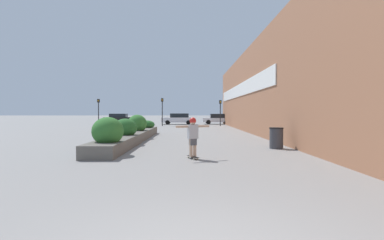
# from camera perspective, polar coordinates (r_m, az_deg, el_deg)

# --- Properties ---
(building_wall_right) EXTENTS (0.67, 44.19, 7.17)m
(building_wall_right) POSITION_cam_1_polar(r_m,az_deg,el_deg) (23.24, 12.57, 6.06)
(building_wall_right) COLOR #9E6647
(building_wall_right) RESTS_ON ground_plane
(planter_box) EXTENTS (1.40, 14.19, 1.56)m
(planter_box) POSITION_cam_1_polar(r_m,az_deg,el_deg) (17.78, -11.40, -2.43)
(planter_box) COLOR #605B54
(planter_box) RESTS_ON ground_plane
(skateboard) EXTENTS (0.46, 0.71, 0.09)m
(skateboard) POSITION_cam_1_polar(r_m,az_deg,el_deg) (11.15, 0.16, -7.06)
(skateboard) COLOR black
(skateboard) RESTS_ON ground_plane
(skateboarder) EXTENTS (1.26, 0.65, 1.45)m
(skateboarder) POSITION_cam_1_polar(r_m,az_deg,el_deg) (11.06, 0.16, -2.46)
(skateboarder) COLOR tan
(skateboarder) RESTS_ON skateboard
(trash_bin) EXTENTS (0.66, 0.66, 1.00)m
(trash_bin) POSITION_cam_1_polar(r_m,az_deg,el_deg) (14.76, 15.76, -3.32)
(trash_bin) COLOR #38383D
(trash_bin) RESTS_ON ground_plane
(car_leftmost) EXTENTS (4.13, 2.02, 1.48)m
(car_leftmost) POSITION_cam_1_polar(r_m,az_deg,el_deg) (43.11, 4.85, 0.24)
(car_leftmost) COLOR silver
(car_leftmost) RESTS_ON ground_plane
(car_center_left) EXTENTS (3.90, 1.95, 1.42)m
(car_center_left) POSITION_cam_1_polar(r_m,az_deg,el_deg) (42.85, 14.19, 0.15)
(car_center_left) COLOR silver
(car_center_left) RESTS_ON ground_plane
(car_center_right) EXTENTS (4.52, 2.04, 1.50)m
(car_center_right) POSITION_cam_1_polar(r_m,az_deg,el_deg) (46.80, -13.66, 0.34)
(car_center_right) COLOR black
(car_center_right) RESTS_ON ground_plane
(car_rightmost) EXTENTS (4.67, 1.97, 1.54)m
(car_rightmost) POSITION_cam_1_polar(r_m,az_deg,el_deg) (42.26, -2.57, 0.25)
(car_rightmost) COLOR silver
(car_rightmost) RESTS_ON ground_plane
(traffic_light_left) EXTENTS (0.28, 0.30, 3.48)m
(traffic_light_left) POSITION_cam_1_polar(r_m,az_deg,el_deg) (37.63, -5.69, 2.48)
(traffic_light_left) COLOR black
(traffic_light_left) RESTS_ON ground_plane
(traffic_light_right) EXTENTS (0.28, 0.30, 3.23)m
(traffic_light_right) POSITION_cam_1_polar(r_m,az_deg,el_deg) (37.81, 5.42, 2.25)
(traffic_light_right) COLOR black
(traffic_light_right) RESTS_ON ground_plane
(traffic_light_far_left) EXTENTS (0.28, 0.30, 3.39)m
(traffic_light_far_left) POSITION_cam_1_polar(r_m,az_deg,el_deg) (39.51, -17.39, 2.30)
(traffic_light_far_left) COLOR black
(traffic_light_far_left) RESTS_ON ground_plane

